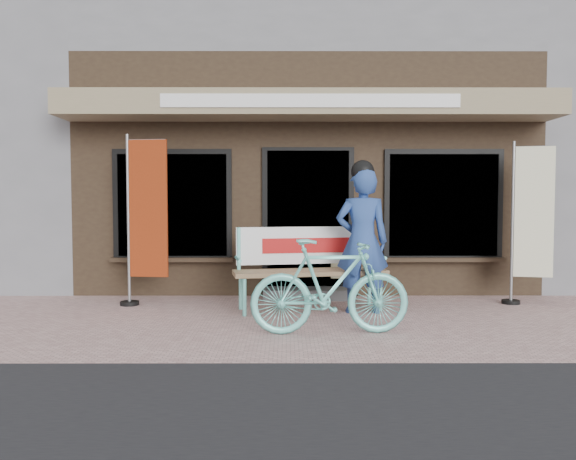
{
  "coord_description": "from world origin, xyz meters",
  "views": [
    {
      "loc": [
        -0.32,
        -6.3,
        1.42
      ],
      "look_at": [
        -0.3,
        0.7,
        1.05
      ],
      "focal_mm": 35.0,
      "sensor_mm": 36.0,
      "label": 1
    }
  ],
  "objects_px": {
    "bicycle": "(330,287)",
    "nobori_cream": "(530,221)",
    "nobori_red": "(145,218)",
    "menu_stand": "(343,266)",
    "person": "(362,238)",
    "bench": "(308,261)"
  },
  "relations": [
    {
      "from": "bicycle",
      "to": "nobori_cream",
      "type": "relative_size",
      "value": 0.76
    },
    {
      "from": "person",
      "to": "nobori_red",
      "type": "height_order",
      "value": "nobori_red"
    },
    {
      "from": "bench",
      "to": "bicycle",
      "type": "xyz_separation_m",
      "value": [
        0.17,
        -1.41,
        -0.12
      ]
    },
    {
      "from": "bench",
      "to": "menu_stand",
      "type": "xyz_separation_m",
      "value": [
        0.55,
        0.98,
        -0.18
      ]
    },
    {
      "from": "person",
      "to": "menu_stand",
      "type": "distance_m",
      "value": 1.34
    },
    {
      "from": "bench",
      "to": "menu_stand",
      "type": "bearing_deg",
      "value": 49.9
    },
    {
      "from": "bicycle",
      "to": "nobori_red",
      "type": "bearing_deg",
      "value": 51.95
    },
    {
      "from": "bench",
      "to": "nobori_red",
      "type": "xyz_separation_m",
      "value": [
        -2.19,
        0.22,
        0.56
      ]
    },
    {
      "from": "nobori_red",
      "to": "person",
      "type": "bearing_deg",
      "value": -2.15
    },
    {
      "from": "person",
      "to": "nobori_red",
      "type": "distance_m",
      "value": 2.9
    },
    {
      "from": "bicycle",
      "to": "bench",
      "type": "bearing_deg",
      "value": 3.57
    },
    {
      "from": "bench",
      "to": "person",
      "type": "bearing_deg",
      "value": -31.29
    },
    {
      "from": "bench",
      "to": "nobori_cream",
      "type": "xyz_separation_m",
      "value": [
        3.02,
        0.29,
        0.52
      ]
    },
    {
      "from": "bench",
      "to": "nobori_cream",
      "type": "relative_size",
      "value": 0.91
    },
    {
      "from": "bicycle",
      "to": "nobori_red",
      "type": "height_order",
      "value": "nobori_red"
    },
    {
      "from": "bicycle",
      "to": "nobori_cream",
      "type": "xyz_separation_m",
      "value": [
        2.85,
        1.7,
        0.64
      ]
    },
    {
      "from": "bench",
      "to": "nobori_cream",
      "type": "distance_m",
      "value": 3.08
    },
    {
      "from": "bench",
      "to": "menu_stand",
      "type": "distance_m",
      "value": 1.14
    },
    {
      "from": "menu_stand",
      "to": "nobori_cream",
      "type": "bearing_deg",
      "value": -14.16
    },
    {
      "from": "person",
      "to": "bench",
      "type": "bearing_deg",
      "value": 159.51
    },
    {
      "from": "nobori_red",
      "to": "menu_stand",
      "type": "relative_size",
      "value": 2.65
    },
    {
      "from": "bicycle",
      "to": "menu_stand",
      "type": "height_order",
      "value": "bicycle"
    }
  ]
}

